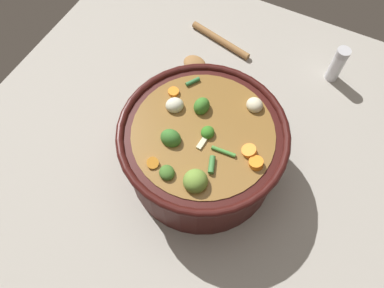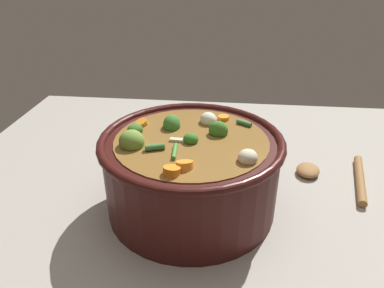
# 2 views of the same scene
# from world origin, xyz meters

# --- Properties ---
(ground_plane) EXTENTS (1.10, 1.10, 0.00)m
(ground_plane) POSITION_xyz_m (0.00, 0.00, 0.00)
(ground_plane) COLOR #9E998E
(cooking_pot) EXTENTS (0.33, 0.33, 0.17)m
(cooking_pot) POSITION_xyz_m (0.00, 0.00, 0.08)
(cooking_pot) COLOR #38110F
(cooking_pot) RESTS_ON ground_plane
(wooden_spoon) EXTENTS (0.16, 0.18, 0.02)m
(wooden_spoon) POSITION_xyz_m (-0.29, -0.13, 0.01)
(wooden_spoon) COLOR olive
(wooden_spoon) RESTS_ON ground_plane
(salt_shaker) EXTENTS (0.03, 0.03, 0.10)m
(salt_shaker) POSITION_xyz_m (-0.37, 0.18, 0.05)
(salt_shaker) COLOR silver
(salt_shaker) RESTS_ON ground_plane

